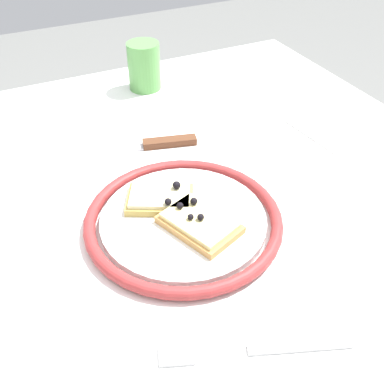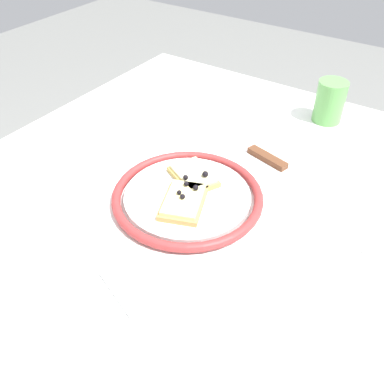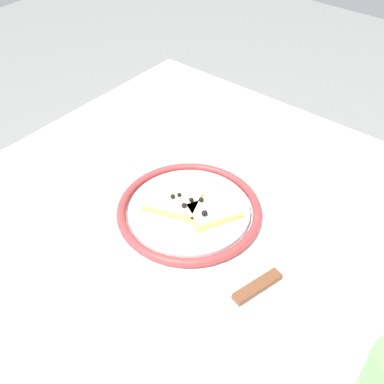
{
  "view_description": "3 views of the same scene",
  "coord_description": "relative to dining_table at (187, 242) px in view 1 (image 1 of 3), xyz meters",
  "views": [
    {
      "loc": [
        -0.46,
        0.21,
        1.16
      ],
      "look_at": [
        -0.02,
        0.0,
        0.77
      ],
      "focal_mm": 42.99,
      "sensor_mm": 36.0,
      "label": 1
    },
    {
      "loc": [
        -0.51,
        -0.3,
        1.23
      ],
      "look_at": [
        -0.05,
        0.01,
        0.77
      ],
      "focal_mm": 39.92,
      "sensor_mm": 36.0,
      "label": 2
    },
    {
      "loc": [
        0.35,
        -0.46,
        1.35
      ],
      "look_at": [
        -0.06,
        0.05,
        0.76
      ],
      "focal_mm": 44.61,
      "sensor_mm": 36.0,
      "label": 3
    }
  ],
  "objects": [
    {
      "name": "fork",
      "position": [
        -0.25,
        0.04,
        0.08
      ],
      "size": [
        0.09,
        0.19,
        0.0
      ],
      "color": "#BBBBBB",
      "rests_on": "dining_table"
    },
    {
      "name": "dining_table",
      "position": [
        0.0,
        0.0,
        0.0
      ],
      "size": [
        0.96,
        0.94,
        0.74
      ],
      "color": "white",
      "rests_on": "ground_plane"
    },
    {
      "name": "cup",
      "position": [
        0.37,
        -0.08,
        0.13
      ],
      "size": [
        0.06,
        0.06,
        0.09
      ],
      "primitive_type": "cylinder",
      "color": "#599E4C",
      "rests_on": "dining_table"
    },
    {
      "name": "knife",
      "position": [
        0.16,
        -0.01,
        0.08
      ],
      "size": [
        0.08,
        0.24,
        0.01
      ],
      "color": "silver",
      "rests_on": "dining_table"
    },
    {
      "name": "pizza_slice_far",
      "position": [
        -0.07,
        0.01,
        0.1
      ],
      "size": [
        0.12,
        0.1,
        0.03
      ],
      "color": "tan",
      "rests_on": "plate"
    },
    {
      "name": "pizza_slice_near",
      "position": [
        -0.0,
        0.04,
        0.1
      ],
      "size": [
        0.1,
        0.11,
        0.03
      ],
      "color": "tan",
      "rests_on": "plate"
    },
    {
      "name": "plate",
      "position": [
        -0.04,
        0.02,
        0.09
      ],
      "size": [
        0.27,
        0.27,
        0.02
      ],
      "color": "white",
      "rests_on": "dining_table"
    },
    {
      "name": "napkin",
      "position": [
        0.07,
        -0.33,
        0.08
      ],
      "size": [
        0.14,
        0.15,
        0.0
      ],
      "primitive_type": "cube",
      "rotation": [
        0.0,
        0.0,
        0.1
      ],
      "color": "white",
      "rests_on": "dining_table"
    }
  ]
}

